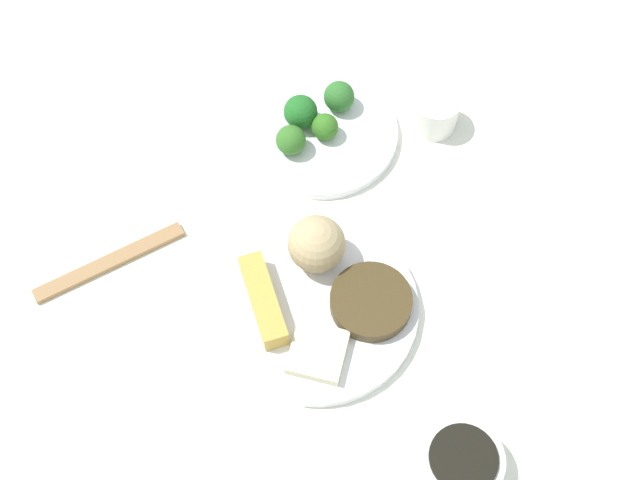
% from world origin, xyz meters
% --- Properties ---
extents(tabletop, '(2.20, 2.20, 0.02)m').
position_xyz_m(tabletop, '(0.00, 0.00, 0.01)').
color(tabletop, white).
rests_on(tabletop, ground).
extents(main_plate, '(0.25, 0.25, 0.02)m').
position_xyz_m(main_plate, '(-0.01, 0.02, 0.03)').
color(main_plate, white).
rests_on(main_plate, tabletop).
extents(rice_scoop, '(0.07, 0.07, 0.07)m').
position_xyz_m(rice_scoop, '(0.01, 0.08, 0.07)').
color(rice_scoop, tan).
rests_on(rice_scoop, main_plate).
extents(spring_roll, '(0.04, 0.12, 0.03)m').
position_xyz_m(spring_roll, '(-0.07, 0.03, 0.05)').
color(spring_roll, gold).
rests_on(spring_roll, main_plate).
extents(crab_rangoon_wonton, '(0.09, 0.09, 0.02)m').
position_xyz_m(crab_rangoon_wonton, '(-0.02, -0.05, 0.04)').
color(crab_rangoon_wonton, beige).
rests_on(crab_rangoon_wonton, main_plate).
extents(stir_fry_heap, '(0.10, 0.10, 0.02)m').
position_xyz_m(stir_fry_heap, '(0.06, 0.00, 0.05)').
color(stir_fry_heap, '#423419').
rests_on(stir_fry_heap, main_plate).
extents(broccoli_plate, '(0.22, 0.22, 0.01)m').
position_xyz_m(broccoli_plate, '(0.07, 0.28, 0.03)').
color(broccoli_plate, white).
rests_on(broccoli_plate, tabletop).
extents(broccoli_floret_0, '(0.04, 0.04, 0.04)m').
position_xyz_m(broccoli_floret_0, '(0.07, 0.27, 0.05)').
color(broccoli_floret_0, '#347220').
rests_on(broccoli_floret_0, broccoli_plate).
extents(broccoli_floret_1, '(0.05, 0.05, 0.05)m').
position_xyz_m(broccoli_floret_1, '(0.04, 0.30, 0.06)').
color(broccoli_floret_1, '#206824').
rests_on(broccoli_floret_1, broccoli_plate).
extents(broccoli_floret_2, '(0.04, 0.04, 0.04)m').
position_xyz_m(broccoli_floret_2, '(0.10, 0.31, 0.06)').
color(broccoli_floret_2, '#2F6D2B').
rests_on(broccoli_floret_2, broccoli_plate).
extents(broccoli_floret_3, '(0.04, 0.04, 0.04)m').
position_xyz_m(broccoli_floret_3, '(0.02, 0.26, 0.05)').
color(broccoli_floret_3, '#357127').
rests_on(broccoli_floret_3, broccoli_plate).
extents(soy_sauce_bowl, '(0.09, 0.09, 0.04)m').
position_xyz_m(soy_sauce_bowl, '(0.10, -0.21, 0.04)').
color(soy_sauce_bowl, white).
rests_on(soy_sauce_bowl, tabletop).
extents(soy_sauce_bowl_liquid, '(0.08, 0.08, 0.00)m').
position_xyz_m(soy_sauce_bowl_liquid, '(0.10, -0.21, 0.06)').
color(soy_sauce_bowl_liquid, black).
rests_on(soy_sauce_bowl_liquid, soy_sauce_bowl).
extents(teacup, '(0.06, 0.06, 0.05)m').
position_xyz_m(teacup, '(0.23, 0.26, 0.05)').
color(teacup, white).
rests_on(teacup, tabletop).
extents(chopsticks_pair, '(0.20, 0.07, 0.01)m').
position_xyz_m(chopsticks_pair, '(-0.25, 0.15, 0.02)').
color(chopsticks_pair, '#9C7449').
rests_on(chopsticks_pair, tabletop).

